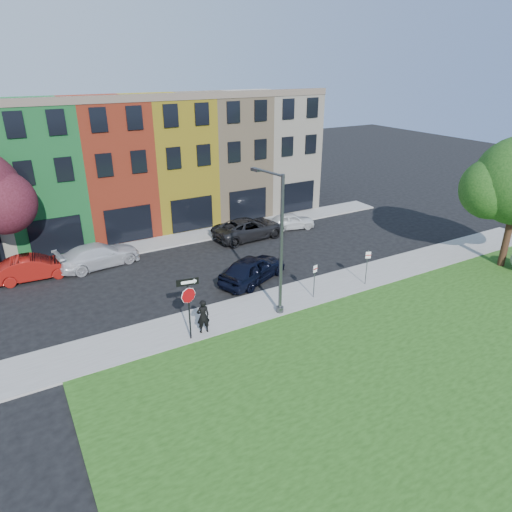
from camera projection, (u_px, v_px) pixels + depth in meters
ground at (314, 325)px, 23.51m from camera, size 120.00×120.00×0.00m
sidewalk_near at (311, 292)px, 26.79m from camera, size 40.00×3.00×0.12m
sidewalk_far at (162, 243)px, 34.09m from camera, size 40.00×2.40×0.12m
rowhouse_block at (138, 162)px, 37.31m from camera, size 30.00×10.12×10.00m
stop_sign at (188, 297)px, 21.31m from camera, size 1.04×0.23×3.23m
man at (203, 316)px, 22.38m from camera, size 0.73×0.54×1.79m
sedan_near at (253, 269)px, 27.95m from camera, size 5.57×6.35×1.67m
parked_car_red at (34, 268)px, 28.28m from camera, size 2.06×4.77×1.52m
parked_car_silver at (99, 255)px, 30.06m from camera, size 3.76×5.98×1.55m
parked_car_dark at (249, 228)px, 34.85m from camera, size 3.22×5.96×1.58m
parked_car_white at (291, 221)px, 36.87m from camera, size 3.27×4.55×1.31m
street_lamp at (278, 245)px, 23.24m from camera, size 0.68×2.57×7.50m
parking_sign_a at (315, 277)px, 25.58m from camera, size 0.31×0.12×2.07m
parking_sign_b at (367, 263)px, 27.09m from camera, size 0.30×0.16×2.22m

